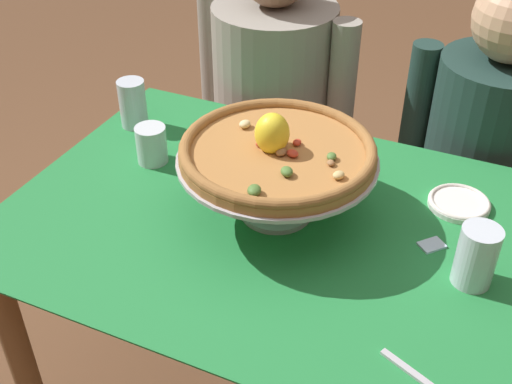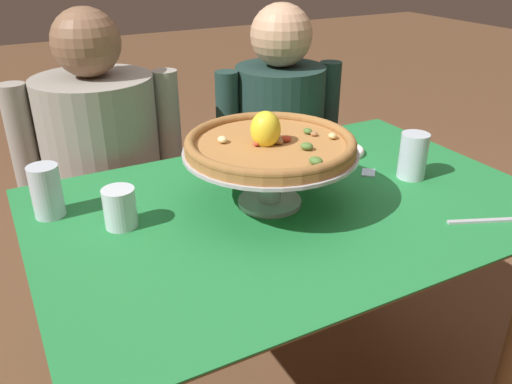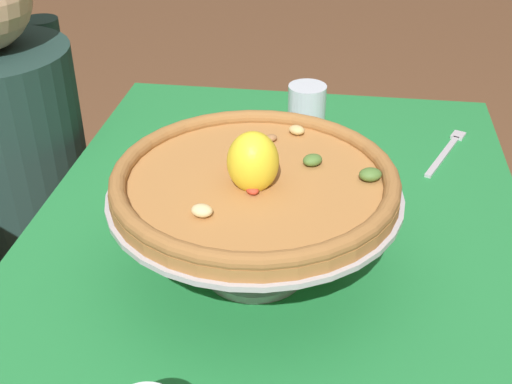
% 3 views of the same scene
% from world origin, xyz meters
% --- Properties ---
extents(dining_table, '(1.23, 0.82, 0.75)m').
position_xyz_m(dining_table, '(0.00, 0.00, 0.64)').
color(dining_table, olive).
rests_on(dining_table, ground).
extents(pizza_stand, '(0.41, 0.41, 0.14)m').
position_xyz_m(pizza_stand, '(-0.05, 0.02, 0.86)').
color(pizza_stand, '#B7B7C1').
rests_on(pizza_stand, dining_table).
extents(pizza, '(0.40, 0.40, 0.10)m').
position_xyz_m(pizza, '(-0.05, 0.02, 0.91)').
color(pizza, '#AD753D').
rests_on(pizza, pizza_stand).
extents(water_glass_side_right, '(0.07, 0.07, 0.12)m').
position_xyz_m(water_glass_side_right, '(0.37, -0.02, 0.81)').
color(water_glass_side_right, silver).
rests_on(water_glass_side_right, dining_table).
extents(side_plate, '(0.13, 0.13, 0.02)m').
position_xyz_m(side_plate, '(0.30, 0.21, 0.76)').
color(side_plate, white).
rests_on(side_plate, dining_table).
extents(dinner_fork, '(0.20, 0.10, 0.01)m').
position_xyz_m(dinner_fork, '(0.37, -0.30, 0.76)').
color(dinner_fork, '#B7B7C1').
rests_on(dinner_fork, dining_table).
extents(sugar_packet, '(0.06, 0.06, 0.00)m').
position_xyz_m(sugar_packet, '(0.28, 0.05, 0.76)').
color(sugar_packet, silver).
rests_on(sugar_packet, dining_table).
extents(diner_right, '(0.48, 0.35, 1.15)m').
position_xyz_m(diner_right, '(0.32, 0.60, 0.55)').
color(diner_right, gray).
rests_on(diner_right, ground).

